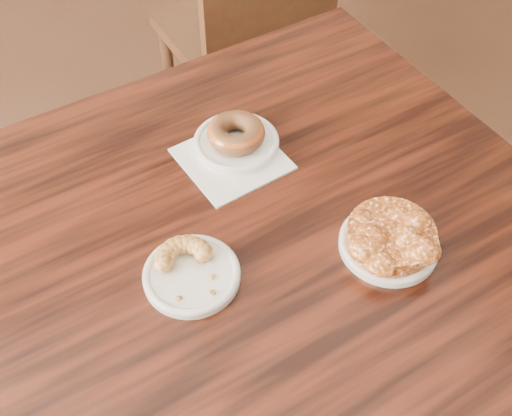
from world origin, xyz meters
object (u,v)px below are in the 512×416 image
object	(u,v)px
cafe_table	(270,354)
glazed_donut	(236,133)
chair_far	(239,33)
apple_fritter	(392,233)
cruller_fragment	(191,268)

from	to	relation	value
cafe_table	glazed_donut	xyz separation A→B (m)	(0.00, 0.21, 0.41)
chair_far	glazed_donut	world-z (taller)	chair_far
apple_fritter	glazed_donut	bearing A→B (deg)	119.10
chair_far	cruller_fragment	xyz separation A→B (m)	(-0.37, -0.99, 0.33)
apple_fritter	cruller_fragment	distance (m)	0.30
glazed_donut	chair_far	bearing A→B (deg)	72.89
apple_fritter	cruller_fragment	world-z (taller)	apple_fritter
glazed_donut	cruller_fragment	world-z (taller)	glazed_donut
chair_far	apple_fritter	size ratio (longest dim) A/B	5.02
cafe_table	chair_far	world-z (taller)	chair_far
glazed_donut	apple_fritter	size ratio (longest dim) A/B	0.56
cafe_table	chair_far	size ratio (longest dim) A/B	1.05
apple_fritter	cruller_fragment	bearing A→B (deg)	172.69
cafe_table	chair_far	xyz separation A→B (m)	(0.24, 0.96, 0.08)
chair_far	glazed_donut	distance (m)	0.85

